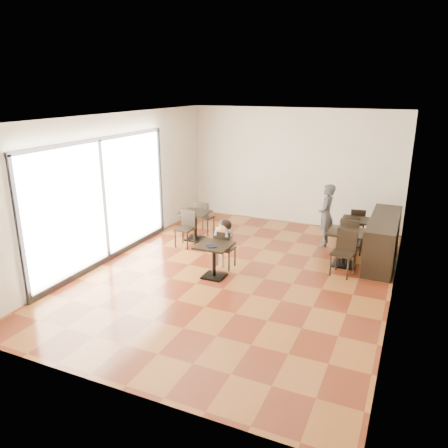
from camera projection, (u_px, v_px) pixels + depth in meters
The scene contains 23 objects.
floor at pixel (238, 274), 9.14m from camera, with size 6.00×8.00×0.01m, color brown.
ceiling at pixel (240, 117), 8.16m from camera, with size 6.00×8.00×0.01m, color silver.
wall_back at pixel (293, 167), 12.13m from camera, with size 6.00×0.01×3.20m, color beige.
wall_front at pixel (112, 277), 5.17m from camera, with size 6.00×0.01×3.20m, color beige.
wall_left at pixel (116, 186), 9.81m from camera, with size 0.01×8.00×3.20m, color beige.
wall_right at pixel (401, 218), 7.48m from camera, with size 0.01×8.00×3.20m, color beige.
storefront_window at pixel (103, 200), 9.43m from camera, with size 0.04×4.50×2.60m, color white.
child_table at pixel (214, 261), 8.88m from camera, with size 0.67×0.67×0.71m, color black, non-canonical shape.
child_chair at pixel (225, 249), 9.34m from camera, with size 0.38×0.38×0.86m, color black, non-canonical shape.
child at pixel (225, 244), 9.30m from camera, with size 0.38×0.54×1.08m, color gray, non-canonical shape.
plate at pixel (212, 246), 8.68m from camera, with size 0.24×0.24×0.01m, color black.
pizza_slice at pixel (221, 229), 9.02m from camera, with size 0.25×0.19×0.06m, color tan, non-canonical shape.
adult_patron at pixel (326, 215), 10.56m from camera, with size 0.56×0.36×1.53m, color #38393E.
cafe_table_mid at pixel (345, 248), 9.47m from camera, with size 0.74×0.74×0.78m, color black, non-canonical shape.
cafe_table_left at pixel (195, 226), 11.05m from camera, with size 0.70×0.70×0.74m, color black, non-canonical shape.
cafe_table_back at pixel (354, 232), 10.70m from camera, with size 0.63×0.63×0.67m, color black, non-canonical shape.
chair_mid_a at pixel (351, 237), 9.91m from camera, with size 0.42×0.42×0.94m, color black, non-canonical shape.
chair_mid_b at pixel (343, 254), 8.95m from camera, with size 0.42×0.42×0.94m, color black, non-canonical shape.
chair_left_a at pixel (205, 217), 11.51m from camera, with size 0.40×0.40×0.89m, color black, non-canonical shape.
chair_left_b at pixel (185, 229), 10.55m from camera, with size 0.40×0.40×0.89m, color black, non-canonical shape.
chair_back_a at pixel (357, 223), 11.16m from camera, with size 0.36×0.36×0.80m, color black, non-canonical shape.
chair_back_b at pixel (351, 236), 10.20m from camera, with size 0.36×0.36×0.80m, color black, non-canonical shape.
service_counter at pixel (383, 239), 9.70m from camera, with size 0.60×2.40×1.00m, color black.
Camera 1 is at (3.14, -7.78, 3.78)m, focal length 35.00 mm.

